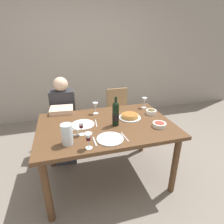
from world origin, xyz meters
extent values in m
plane|color=slate|center=(0.00, 0.00, 0.00)|extent=(8.00, 8.00, 0.00)
cube|color=#A3998E|center=(0.00, 2.09, 1.40)|extent=(8.00, 0.10, 2.80)
cube|color=brown|center=(0.00, 0.00, 0.74)|extent=(1.50, 1.00, 0.04)
cylinder|color=brown|center=(-0.67, -0.42, 0.36)|extent=(0.07, 0.07, 0.72)
cylinder|color=brown|center=(0.67, -0.42, 0.36)|extent=(0.07, 0.07, 0.72)
cylinder|color=brown|center=(-0.67, 0.42, 0.36)|extent=(0.07, 0.07, 0.72)
cylinder|color=brown|center=(0.67, 0.42, 0.36)|extent=(0.07, 0.07, 0.72)
cylinder|color=black|center=(0.10, -0.05, 0.87)|extent=(0.07, 0.07, 0.22)
sphere|color=black|center=(0.10, -0.05, 0.99)|extent=(0.07, 0.07, 0.07)
cylinder|color=black|center=(0.10, -0.05, 1.05)|extent=(0.03, 0.03, 0.09)
cylinder|color=black|center=(0.10, -0.05, 0.86)|extent=(0.07, 0.07, 0.08)
cylinder|color=silver|center=(-0.44, -0.29, 0.86)|extent=(0.11, 0.11, 0.20)
cylinder|color=silver|center=(-0.44, -0.29, 0.82)|extent=(0.10, 0.10, 0.12)
torus|color=silver|center=(-0.36, -0.29, 0.87)|extent=(0.07, 0.01, 0.07)
cylinder|color=silver|center=(0.32, 0.08, 0.77)|extent=(0.27, 0.27, 0.01)
cylinder|color=#C18E47|center=(0.32, 0.08, 0.79)|extent=(0.21, 0.21, 0.03)
ellipsoid|color=#9E6028|center=(0.32, 0.08, 0.81)|extent=(0.19, 0.19, 0.02)
cylinder|color=silver|center=(0.55, -0.22, 0.78)|extent=(0.15, 0.15, 0.04)
ellipsoid|color=#B2382D|center=(0.55, -0.22, 0.80)|extent=(0.12, 0.12, 0.03)
cylinder|color=white|center=(0.62, 0.12, 0.79)|extent=(0.13, 0.13, 0.05)
ellipsoid|color=brown|center=(0.62, 0.12, 0.80)|extent=(0.11, 0.11, 0.04)
cylinder|color=silver|center=(-0.29, -0.16, 0.76)|extent=(0.06, 0.06, 0.00)
cylinder|color=silver|center=(-0.29, -0.16, 0.80)|extent=(0.01, 0.01, 0.07)
cone|color=silver|center=(-0.29, -0.16, 0.87)|extent=(0.07, 0.07, 0.07)
cylinder|color=#470A14|center=(-0.29, -0.16, 0.85)|extent=(0.04, 0.04, 0.02)
cylinder|color=silver|center=(-0.05, 0.33, 0.76)|extent=(0.06, 0.06, 0.00)
cylinder|color=silver|center=(-0.05, 0.33, 0.80)|extent=(0.01, 0.01, 0.07)
cone|color=silver|center=(-0.05, 0.33, 0.87)|extent=(0.07, 0.07, 0.07)
cylinder|color=silver|center=(0.63, 0.34, 0.76)|extent=(0.06, 0.06, 0.00)
cylinder|color=silver|center=(0.63, 0.34, 0.80)|extent=(0.01, 0.01, 0.07)
cone|color=silver|center=(0.63, 0.34, 0.87)|extent=(0.07, 0.07, 0.07)
cylinder|color=silver|center=(-0.26, -0.42, 0.76)|extent=(0.06, 0.06, 0.00)
cylinder|color=silver|center=(-0.26, -0.42, 0.80)|extent=(0.01, 0.01, 0.08)
cone|color=silver|center=(-0.26, -0.42, 0.87)|extent=(0.07, 0.07, 0.07)
cylinder|color=#470A14|center=(-0.26, -0.42, 0.85)|extent=(0.04, 0.04, 0.02)
cylinder|color=silver|center=(-0.04, -0.33, 0.77)|extent=(0.26, 0.26, 0.01)
cylinder|color=white|center=(-0.26, 0.05, 0.77)|extent=(0.26, 0.26, 0.01)
cube|color=silver|center=(-0.19, -0.33, 0.76)|extent=(0.02, 0.16, 0.00)
cube|color=silver|center=(0.11, -0.33, 0.76)|extent=(0.02, 0.18, 0.00)
cube|color=silver|center=(-0.11, 0.05, 0.76)|extent=(0.03, 0.18, 0.00)
cube|color=silver|center=(-0.41, 0.05, 0.76)|extent=(0.02, 0.16, 0.00)
cube|color=#9E7A51|center=(-0.45, 0.81, 0.46)|extent=(0.43, 0.43, 0.02)
cube|color=#9E7A51|center=(-0.44, 1.00, 0.67)|extent=(0.36, 0.06, 0.40)
cylinder|color=#9E7A51|center=(-0.63, 0.66, 0.23)|extent=(0.04, 0.04, 0.45)
cylinder|color=#9E7A51|center=(-0.29, 0.63, 0.23)|extent=(0.04, 0.04, 0.45)
cylinder|color=#9E7A51|center=(-0.61, 1.00, 0.23)|extent=(0.04, 0.04, 0.45)
cylinder|color=#9E7A51|center=(-0.27, 0.97, 0.23)|extent=(0.04, 0.04, 0.45)
cube|color=#2D2D33|center=(-0.45, 0.77, 0.72)|extent=(0.35, 0.23, 0.50)
sphere|color=beige|center=(-0.45, 0.77, 1.06)|extent=(0.20, 0.20, 0.20)
cube|color=#33333D|center=(-0.46, 0.58, 0.47)|extent=(0.33, 0.40, 0.14)
cube|color=#33333D|center=(-0.48, 0.43, 0.20)|extent=(0.28, 0.14, 0.40)
cube|color=beige|center=(-0.47, 0.49, 0.79)|extent=(0.31, 0.26, 0.06)
cube|color=#9E7A51|center=(0.45, 0.82, 0.46)|extent=(0.41, 0.41, 0.02)
cube|color=#9E7A51|center=(0.44, 1.01, 0.67)|extent=(0.36, 0.04, 0.40)
cylinder|color=#9E7A51|center=(0.29, 0.65, 0.23)|extent=(0.04, 0.04, 0.45)
cylinder|color=#9E7A51|center=(0.62, 0.66, 0.23)|extent=(0.04, 0.04, 0.45)
cylinder|color=#9E7A51|center=(0.28, 0.99, 0.23)|extent=(0.04, 0.04, 0.45)
cylinder|color=#9E7A51|center=(0.61, 1.00, 0.23)|extent=(0.04, 0.04, 0.45)
camera|label=1|loc=(-0.43, -1.77, 1.68)|focal=28.96mm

